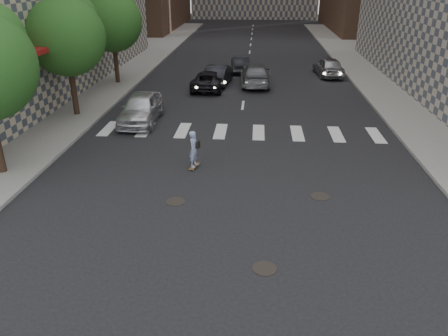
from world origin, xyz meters
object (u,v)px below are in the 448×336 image
object	(u,v)px
traffic_car_c	(209,80)
traffic_car_d	(328,66)
silver_sedan	(141,108)
traffic_car_e	(240,64)
tree_b	(67,33)
traffic_car_b	(255,75)
skateboarder	(194,149)
tree_c	(113,18)
traffic_car_a	(219,74)

from	to	relation	value
traffic_car_c	traffic_car_d	world-z (taller)	traffic_car_d
silver_sedan	traffic_car_e	xyz separation A→B (m)	(4.91, 13.75, -0.17)
tree_b	traffic_car_b	world-z (taller)	tree_b
skateboarder	traffic_car_e	bearing A→B (deg)	102.17
skateboarder	silver_sedan	distance (m)	7.08
skateboarder	traffic_car_c	distance (m)	13.76
tree_c	traffic_car_d	bearing A→B (deg)	13.64
skateboarder	traffic_car_b	xyz separation A→B (m)	(2.43, 15.24, -0.11)
traffic_car_b	traffic_car_d	size ratio (longest dim) A/B	1.17
tree_b	skateboarder	world-z (taller)	tree_b
traffic_car_a	traffic_car_d	world-z (taller)	traffic_car_d
tree_c	traffic_car_a	bearing A→B (deg)	3.16
tree_c	skateboarder	distance (m)	17.19
traffic_car_c	traffic_car_e	xyz separation A→B (m)	(1.96, 6.00, -0.00)
skateboarder	silver_sedan	xyz separation A→B (m)	(-3.78, 5.98, -0.06)
tree_c	silver_sedan	bearing A→B (deg)	-66.01
tree_c	silver_sedan	size ratio (longest dim) A/B	1.40
tree_b	traffic_car_e	bearing A→B (deg)	55.43
traffic_car_c	traffic_car_b	bearing A→B (deg)	-152.91
tree_b	traffic_car_b	xyz separation A→B (m)	(10.16, 8.37, -3.89)
tree_b	tree_c	world-z (taller)	same
traffic_car_d	silver_sedan	bearing A→B (deg)	41.07
traffic_car_b	traffic_car_e	distance (m)	4.68
tree_c	traffic_car_e	size ratio (longest dim) A/B	1.70
silver_sedan	traffic_car_d	world-z (taller)	silver_sedan
traffic_car_d	traffic_car_b	bearing A→B (deg)	25.48
silver_sedan	traffic_car_a	bearing A→B (deg)	68.55
skateboarder	traffic_car_e	world-z (taller)	skateboarder
silver_sedan	traffic_car_c	size ratio (longest dim) A/B	1.02
tree_b	traffic_car_d	distance (m)	20.26
traffic_car_a	traffic_car_d	xyz separation A→B (m)	(8.50, 3.46, 0.02)
traffic_car_a	tree_c	bearing A→B (deg)	9.35
traffic_car_c	skateboarder	bearing A→B (deg)	95.80
tree_c	traffic_car_a	size ratio (longest dim) A/B	1.48
tree_b	tree_c	distance (m)	8.00
traffic_car_c	traffic_car_d	size ratio (longest dim) A/B	1.04
tree_c	tree_b	bearing A→B (deg)	-90.00
traffic_car_e	tree_c	bearing A→B (deg)	22.31
tree_c	traffic_car_d	xyz separation A→B (m)	(15.95, 3.87, -3.89)
silver_sedan	traffic_car_a	size ratio (longest dim) A/B	1.06
tree_c	traffic_car_e	xyz separation A→B (m)	(8.86, 4.86, -4.01)
traffic_car_d	traffic_car_c	bearing A→B (deg)	23.26
traffic_car_a	traffic_car_c	xyz separation A→B (m)	(-0.55, -1.55, -0.09)
tree_b	traffic_car_e	xyz separation A→B (m)	(8.86, 12.86, -4.01)
skateboarder	traffic_car_a	bearing A→B (deg)	106.50
silver_sedan	traffic_car_d	distance (m)	17.52
tree_c	traffic_car_c	xyz separation A→B (m)	(6.90, -1.14, -4.00)
traffic_car_d	traffic_car_a	bearing A→B (deg)	16.46
traffic_car_c	traffic_car_e	distance (m)	6.31
tree_c	skateboarder	size ratio (longest dim) A/B	4.01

